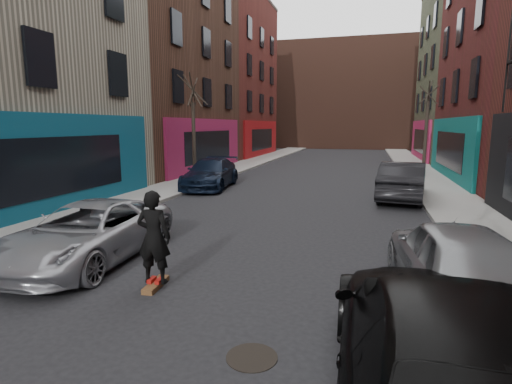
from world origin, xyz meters
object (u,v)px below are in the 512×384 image
Objects in this scene: parked_left_end at (211,173)px; manhole at (252,357)px; skateboard at (156,285)px; parked_left_far at (89,232)px; parked_right_far at (455,259)px; tree_left_far at (193,120)px; skateboarder at (154,237)px; parked_right_end at (403,181)px; parked_right_mid at (449,359)px; tree_right_far at (427,118)px; pedestrian at (370,342)px.

manhole is at bearing -71.88° from parked_left_end.
skateboard is 3.03m from manhole.
parked_right_far is (7.65, -0.06, 0.08)m from parked_left_far.
parked_right_far is at bearing 42.56° from manhole.
tree_left_far is 3.61× the size of skateboarder.
tree_left_far reaches higher than parked_left_end.
parked_left_end is 8.99m from parked_right_end.
parked_right_end reaches higher than parked_left_end.
tree_right_far is at bearing -97.74° from parked_right_mid.
tree_left_far is at bearing 106.28° from skateboard.
tree_left_far is 18.49m from pedestrian.
manhole is (-2.24, 0.75, -0.81)m from parked_right_mid.
tree_right_far reaches higher than parked_right_end.
manhole is at bearing -102.45° from tree_right_far.
tree_right_far reaches higher than manhole.
parked_left_far is 0.99× the size of parked_right_end.
parked_right_far reaches higher than skateboard.
tree_left_far reaches higher than parked_right_far.
parked_right_mid is at bearing -33.32° from skateboard.
pedestrian is (3.95, -2.32, -0.24)m from skateboarder.
parked_left_far is at bearing -88.64° from parked_left_end.
tree_left_far is at bearing -59.57° from parked_right_mid.
parked_left_far is at bearing -116.93° from tree_right_far.
parked_left_far is 0.85× the size of parked_right_mid.
skateboard reaches higher than manhole.
pedestrian is at bearing -67.78° from parked_left_end.
skateboard is at bearing 143.99° from manhole.
tree_right_far is 9.71× the size of manhole.
parked_right_mid reaches higher than parked_right_far.
skateboarder reaches higher than manhole.
skateboarder reaches higher than parked_right_end.
parked_right_mid is 8.05× the size of manhole.
parked_right_far is (0.71, 3.46, -0.06)m from parked_right_mid.
pedestrian is at bearing -35.41° from skateboard.
tree_right_far is 20.92m from skateboarder.
tree_right_far is 1.42× the size of parked_left_far.
tree_right_far is at bearing -115.11° from skateboarder.
pedestrian is at bearing 91.90° from parked_right_end.
parked_right_mid is at bearing -18.52° from manhole.
parked_right_mid is at bearing 139.73° from pedestrian.
manhole is (2.45, -1.78, -0.04)m from skateboard.
skateboarder is (-7.15, -19.50, -2.53)m from tree_right_far.
skateboarder is (3.65, -11.85, 0.28)m from parked_left_end.
parked_right_end is at bearing -11.47° from parked_left_end.
skateboard is at bearing 175.03° from skateboarder.
parked_right_mid is at bearing -65.88° from parked_left_end.
parked_right_far is (10.65, -12.57, -2.63)m from tree_left_far.
parked_left_far is at bearing 151.23° from skateboard.
tree_right_far is at bearing 25.82° from tree_left_far.
tree_right_far reaches higher than pedestrian.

